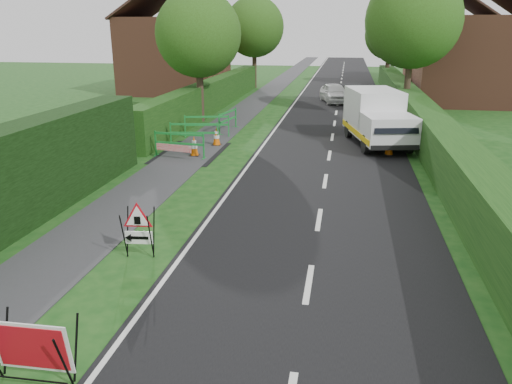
{
  "coord_description": "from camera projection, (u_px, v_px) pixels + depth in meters",
  "views": [
    {
      "loc": [
        3.02,
        -7.78,
        4.8
      ],
      "look_at": [
        1.12,
        2.81,
        1.25
      ],
      "focal_mm": 35.0,
      "sensor_mm": 36.0,
      "label": 1
    }
  ],
  "objects": [
    {
      "name": "ground",
      "position": [
        170.0,
        299.0,
        9.28
      ],
      "size": [
        120.0,
        120.0,
        0.0
      ],
      "primitive_type": "plane",
      "color": "#134012",
      "rests_on": "ground"
    },
    {
      "name": "road_surface",
      "position": [
        340.0,
        88.0,
        41.57
      ],
      "size": [
        6.0,
        90.0,
        0.02
      ],
      "primitive_type": "cube",
      "color": "black",
      "rests_on": "ground"
    },
    {
      "name": "footpath",
      "position": [
        275.0,
        87.0,
        42.49
      ],
      "size": [
        2.0,
        90.0,
        0.02
      ],
      "primitive_type": "cube",
      "color": "#2D2D30",
      "rests_on": "ground"
    },
    {
      "name": "hedge_west_far",
      "position": [
        213.0,
        110.0,
        30.68
      ],
      "size": [
        1.0,
        24.0,
        1.8
      ],
      "primitive_type": "cube",
      "color": "#14380F",
      "rests_on": "ground"
    },
    {
      "name": "hedge_east",
      "position": [
        420.0,
        136.0,
        23.14
      ],
      "size": [
        1.2,
        50.0,
        1.5
      ],
      "primitive_type": "cube",
      "color": "#14380F",
      "rests_on": "ground"
    },
    {
      "name": "house_west",
      "position": [
        176.0,
        54.0,
        38.08
      ],
      "size": [
        7.5,
        7.4,
        7.88
      ],
      "color": "brown",
      "rests_on": "ground"
    },
    {
      "name": "house_east_a",
      "position": [
        472.0,
        58.0,
        32.7
      ],
      "size": [
        7.5,
        7.4,
        7.88
      ],
      "color": "brown",
      "rests_on": "ground"
    },
    {
      "name": "house_east_b",
      "position": [
        448.0,
        49.0,
        45.61
      ],
      "size": [
        7.5,
        7.4,
        7.88
      ],
      "color": "brown",
      "rests_on": "ground"
    },
    {
      "name": "tree_nw",
      "position": [
        198.0,
        34.0,
        25.47
      ],
      "size": [
        4.4,
        4.4,
        6.7
      ],
      "color": "#2D2116",
      "rests_on": "ground"
    },
    {
      "name": "tree_ne",
      "position": [
        413.0,
        20.0,
        27.14
      ],
      "size": [
        5.2,
        5.2,
        7.79
      ],
      "color": "#2D2116",
      "rests_on": "ground"
    },
    {
      "name": "tree_fw",
      "position": [
        254.0,
        27.0,
        40.31
      ],
      "size": [
        4.8,
        4.8,
        7.24
      ],
      "color": "#2D2116",
      "rests_on": "ground"
    },
    {
      "name": "tree_fe",
      "position": [
        390.0,
        35.0,
        42.4
      ],
      "size": [
        4.2,
        4.2,
        6.33
      ],
      "color": "#2D2116",
      "rests_on": "ground"
    },
    {
      "name": "red_rect_sign",
      "position": [
        32.0,
        348.0,
        6.94
      ],
      "size": [
        1.16,
        0.71,
        0.96
      ],
      "rotation": [
        0.0,
        0.0,
        0.03
      ],
      "color": "black",
      "rests_on": "ground"
    },
    {
      "name": "triangle_sign",
      "position": [
        136.0,
        226.0,
        10.69
      ],
      "size": [
        0.82,
        0.82,
        1.08
      ],
      "rotation": [
        0.0,
        0.0,
        0.12
      ],
      "color": "black",
      "rests_on": "ground"
    },
    {
      "name": "works_van",
      "position": [
        377.0,
        116.0,
        21.22
      ],
      "size": [
        2.97,
        5.25,
        2.26
      ],
      "rotation": [
        0.0,
        0.0,
        0.22
      ],
      "color": "silver",
      "rests_on": "ground"
    },
    {
      "name": "traffic_cone_0",
      "position": [
        389.0,
        145.0,
        19.62
      ],
      "size": [
        0.38,
        0.38,
        0.79
      ],
      "color": "black",
      "rests_on": "ground"
    },
    {
      "name": "traffic_cone_1",
      "position": [
        382.0,
        135.0,
        21.59
      ],
      "size": [
        0.38,
        0.38,
        0.79
      ],
      "color": "black",
      "rests_on": "ground"
    },
    {
      "name": "traffic_cone_2",
      "position": [
        391.0,
        125.0,
        23.67
      ],
      "size": [
        0.38,
        0.38,
        0.79
      ],
      "color": "black",
      "rests_on": "ground"
    },
    {
      "name": "traffic_cone_3",
      "position": [
        194.0,
        146.0,
        19.48
      ],
      "size": [
        0.38,
        0.38,
        0.79
      ],
      "color": "black",
      "rests_on": "ground"
    },
    {
      "name": "traffic_cone_4",
      "position": [
        216.0,
        136.0,
        21.22
      ],
      "size": [
        0.38,
        0.38,
        0.79
      ],
      "color": "black",
      "rests_on": "ground"
    },
    {
      "name": "ped_barrier_0",
      "position": [
        179.0,
        141.0,
        19.18
      ],
      "size": [
        2.08,
        0.53,
        1.0
      ],
      "rotation": [
        0.0,
        0.0,
        -0.09
      ],
      "color": "#167C2C",
      "rests_on": "ground"
    },
    {
      "name": "ped_barrier_1",
      "position": [
        194.0,
        131.0,
        21.13
      ],
      "size": [
        2.09,
        0.67,
        1.0
      ],
      "rotation": [
        0.0,
        0.0,
        0.16
      ],
      "color": "#167C2C",
      "rests_on": "ground"
    },
    {
      "name": "ped_barrier_2",
      "position": [
        207.0,
        123.0,
        22.88
      ],
      "size": [
        2.08,
        0.83,
        1.0
      ],
      "rotation": [
        0.0,
        0.0,
        0.24
      ],
      "color": "#167C2C",
      "rests_on": "ground"
    },
    {
      "name": "ped_barrier_3",
      "position": [
        228.0,
        118.0,
        24.1
      ],
      "size": [
        0.71,
        2.09,
        1.0
      ],
      "rotation": [
        0.0,
        0.0,
        1.39
      ],
      "color": "#167C2C",
      "rests_on": "ground"
    },
    {
      "name": "redwhite_plank",
      "position": [
        174.0,
        159.0,
        19.09
      ],
      "size": [
        1.48,
        0.35,
        0.25
      ],
      "primitive_type": "cube",
      "rotation": [
        0.0,
        0.0,
        -0.21
      ],
      "color": "red",
      "rests_on": "ground"
    },
    {
      "name": "hatchback_car",
      "position": [
        335.0,
        93.0,
        33.41
      ],
      "size": [
        2.35,
        3.98,
        1.27
      ],
      "primitive_type": "imported",
      "rotation": [
        0.0,
        0.0,
        0.24
      ],
      "color": "white",
      "rests_on": "ground"
    }
  ]
}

